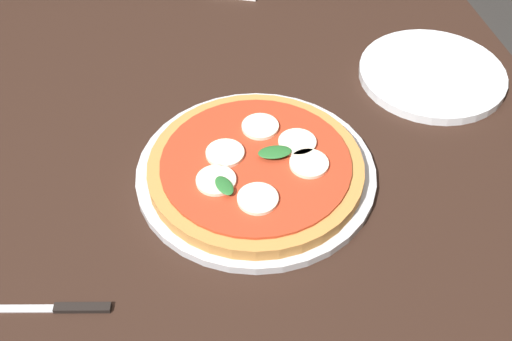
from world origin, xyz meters
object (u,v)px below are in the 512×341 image
(serving_tray, at_px, (256,173))
(plate_white, at_px, (432,74))
(dining_table, at_px, (218,173))
(knife, at_px, (53,308))
(pizza, at_px, (256,167))

(serving_tray, distance_m, plate_white, 0.35)
(dining_table, xyz_separation_m, plate_white, (-0.03, 0.35, 0.12))
(plate_white, xyz_separation_m, knife, (0.31, -0.57, -0.00))
(serving_tray, xyz_separation_m, pizza, (0.01, -0.00, 0.02))
(knife, bearing_deg, plate_white, 118.49)
(dining_table, bearing_deg, knife, -38.72)
(dining_table, height_order, knife, knife)
(serving_tray, relative_size, plate_white, 1.40)
(pizza, distance_m, knife, 0.30)
(serving_tray, distance_m, knife, 0.30)
(serving_tray, bearing_deg, pizza, -12.14)
(serving_tray, xyz_separation_m, plate_white, (-0.15, 0.31, 0.00))
(pizza, bearing_deg, plate_white, 117.20)
(serving_tray, height_order, pizza, pizza)
(dining_table, relative_size, serving_tray, 3.63)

